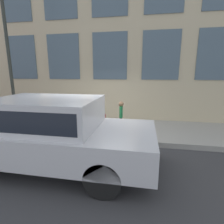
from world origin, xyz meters
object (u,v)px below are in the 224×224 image
(street_lamp, at_px, (5,26))
(fire_hydrant, at_px, (103,123))
(person, at_px, (121,114))
(parked_car_silver_near, at_px, (47,129))

(street_lamp, bearing_deg, fire_hydrant, -95.81)
(person, xyz_separation_m, street_lamp, (0.08, 4.39, 3.15))
(fire_hydrant, distance_m, person, 0.74)
(fire_hydrant, xyz_separation_m, person, (0.30, -0.61, 0.29))
(parked_car_silver_near, height_order, street_lamp, street_lamp)
(fire_hydrant, relative_size, parked_car_silver_near, 0.15)
(fire_hydrant, relative_size, street_lamp, 0.12)
(person, xyz_separation_m, parked_car_silver_near, (-2.36, 1.52, 0.09))
(person, relative_size, street_lamp, 0.18)
(person, bearing_deg, parked_car_silver_near, 37.97)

